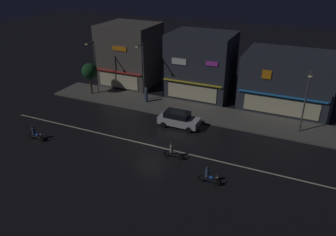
# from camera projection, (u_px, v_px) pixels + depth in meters

# --- Properties ---
(ground_plane) EXTENTS (140.00, 140.00, 0.00)m
(ground_plane) POSITION_uv_depth(u_px,v_px,m) (150.00, 145.00, 30.77)
(ground_plane) COLOR black
(lane_divider_stripe) EXTENTS (33.15, 0.16, 0.01)m
(lane_divider_stripe) POSITION_uv_depth(u_px,v_px,m) (150.00, 145.00, 30.77)
(lane_divider_stripe) COLOR beige
(lane_divider_stripe) RESTS_ON ground
(sidewalk_far) EXTENTS (34.89, 4.88, 0.14)m
(sidewalk_far) POSITION_uv_depth(u_px,v_px,m) (184.00, 110.00, 37.98)
(sidewalk_far) COLOR #5B5954
(sidewalk_far) RESTS_ON ground
(storefront_left_block) EXTENTS (10.06, 8.23, 6.32)m
(storefront_left_block) POSITION_uv_depth(u_px,v_px,m) (287.00, 80.00, 38.11)
(storefront_left_block) COLOR #2D333D
(storefront_left_block) RESTS_ON ground
(storefront_center_block) EXTENTS (7.29, 6.97, 8.28)m
(storefront_center_block) POSITION_uv_depth(u_px,v_px,m) (130.00, 54.00, 44.83)
(storefront_center_block) COLOR #56514C
(storefront_center_block) RESTS_ON ground
(storefront_right_block) EXTENTS (7.84, 6.68, 7.96)m
(storefront_right_block) POSITION_uv_depth(u_px,v_px,m) (201.00, 65.00, 40.95)
(storefront_right_block) COLOR #2D333D
(storefront_right_block) RESTS_ON ground
(streetlamp_west) EXTENTS (0.44, 1.64, 6.78)m
(streetlamp_west) POSITION_uv_depth(u_px,v_px,m) (94.00, 63.00, 41.05)
(streetlamp_west) COLOR #47494C
(streetlamp_west) RESTS_ON sidewalk_far
(streetlamp_mid) EXTENTS (0.44, 1.64, 7.13)m
(streetlamp_mid) POSITION_uv_depth(u_px,v_px,m) (143.00, 68.00, 38.48)
(streetlamp_mid) COLOR #47494C
(streetlamp_mid) RESTS_ON sidewalk_far
(streetlamp_east) EXTENTS (0.44, 1.64, 6.47)m
(streetlamp_east) POSITION_uv_depth(u_px,v_px,m) (306.00, 97.00, 31.14)
(streetlamp_east) COLOR #47494C
(streetlamp_east) RESTS_ON sidewalk_far
(pedestrian_on_sidewalk) EXTENTS (0.40, 0.40, 1.87)m
(pedestrian_on_sidewalk) POSITION_uv_depth(u_px,v_px,m) (146.00, 95.00, 39.53)
(pedestrian_on_sidewalk) COLOR #334766
(pedestrian_on_sidewalk) RESTS_ON sidewalk_far
(street_tree) EXTENTS (2.00, 2.00, 4.08)m
(street_tree) POSITION_uv_depth(u_px,v_px,m) (90.00, 71.00, 41.04)
(street_tree) COLOR #473323
(street_tree) RESTS_ON sidewalk_far
(parked_car_near_kerb) EXTENTS (4.30, 1.98, 1.67)m
(parked_car_near_kerb) POSITION_uv_depth(u_px,v_px,m) (179.00, 119.00, 33.91)
(parked_car_near_kerb) COLOR silver
(parked_car_near_kerb) RESTS_ON ground
(motorcycle_lead) EXTENTS (1.90, 0.60, 1.52)m
(motorcycle_lead) POSITION_uv_depth(u_px,v_px,m) (35.00, 134.00, 31.41)
(motorcycle_lead) COLOR black
(motorcycle_lead) RESTS_ON ground
(motorcycle_following) EXTENTS (1.90, 0.60, 1.52)m
(motorcycle_following) POSITION_uv_depth(u_px,v_px,m) (172.00, 152.00, 28.51)
(motorcycle_following) COLOR black
(motorcycle_following) RESTS_ON ground
(motorcycle_opposite_lane) EXTENTS (1.90, 0.60, 1.52)m
(motorcycle_opposite_lane) POSITION_uv_depth(u_px,v_px,m) (208.00, 177.00, 25.24)
(motorcycle_opposite_lane) COLOR black
(motorcycle_opposite_lane) RESTS_ON ground
(traffic_cone) EXTENTS (0.36, 0.36, 0.55)m
(traffic_cone) POSITION_uv_depth(u_px,v_px,m) (197.00, 124.00, 34.24)
(traffic_cone) COLOR orange
(traffic_cone) RESTS_ON ground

